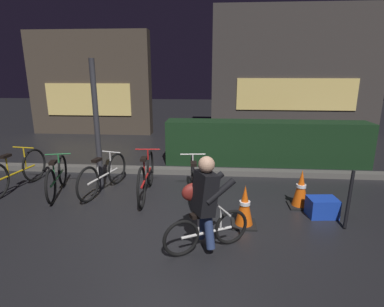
% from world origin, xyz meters
% --- Properties ---
extents(ground_plane, '(40.00, 40.00, 0.00)m').
position_xyz_m(ground_plane, '(0.00, 0.00, 0.00)').
color(ground_plane, black).
extents(sidewalk_curb, '(12.00, 0.24, 0.12)m').
position_xyz_m(sidewalk_curb, '(0.00, 2.20, 0.06)').
color(sidewalk_curb, '#56544F').
rests_on(sidewalk_curb, ground).
extents(hedge_row, '(4.80, 0.70, 1.05)m').
position_xyz_m(hedge_row, '(1.80, 3.10, 0.52)').
color(hedge_row, black).
rests_on(hedge_row, ground).
extents(storefront_left, '(4.27, 0.54, 3.53)m').
position_xyz_m(storefront_left, '(-3.84, 6.50, 1.76)').
color(storefront_left, '#42382D').
rests_on(storefront_left, ground).
extents(storefront_right, '(5.92, 0.54, 4.38)m').
position_xyz_m(storefront_right, '(3.38, 7.20, 2.18)').
color(storefront_right, '#383330').
rests_on(storefront_right, ground).
extents(street_post, '(0.10, 0.10, 2.43)m').
position_xyz_m(street_post, '(-1.62, 1.20, 1.22)').
color(street_post, '#2D2D33').
rests_on(street_post, ground).
extents(parked_bike_leftmost, '(0.46, 1.69, 0.78)m').
position_xyz_m(parked_bike_leftmost, '(-3.19, 0.99, 0.35)').
color(parked_bike_leftmost, black).
rests_on(parked_bike_leftmost, ground).
extents(parked_bike_left_mid, '(0.50, 1.49, 0.70)m').
position_xyz_m(parked_bike_left_mid, '(-2.32, 0.88, 0.32)').
color(parked_bike_left_mid, black).
rests_on(parked_bike_left_mid, ground).
extents(parked_bike_center_left, '(0.49, 1.54, 0.73)m').
position_xyz_m(parked_bike_center_left, '(-1.49, 1.03, 0.33)').
color(parked_bike_center_left, black).
rests_on(parked_bike_center_left, ground).
extents(parked_bike_center_right, '(0.46, 1.75, 0.81)m').
position_xyz_m(parked_bike_center_right, '(-0.66, 0.93, 0.36)').
color(parked_bike_center_right, black).
rests_on(parked_bike_center_right, ground).
extents(parked_bike_right_mid, '(0.46, 1.62, 0.75)m').
position_xyz_m(parked_bike_right_mid, '(0.20, 0.88, 0.34)').
color(parked_bike_right_mid, black).
rests_on(parked_bike_right_mid, ground).
extents(traffic_cone_near, '(0.36, 0.36, 0.63)m').
position_xyz_m(traffic_cone_near, '(1.02, -0.10, 0.30)').
color(traffic_cone_near, black).
rests_on(traffic_cone_near, ground).
extents(traffic_cone_far, '(0.36, 0.36, 0.65)m').
position_xyz_m(traffic_cone_far, '(2.02, 0.63, 0.31)').
color(traffic_cone_far, black).
rests_on(traffic_cone_far, ground).
extents(blue_crate, '(0.47, 0.36, 0.30)m').
position_xyz_m(blue_crate, '(2.27, 0.30, 0.15)').
color(blue_crate, '#193DB7').
rests_on(blue_crate, ground).
extents(cyclist, '(1.07, 0.60, 1.25)m').
position_xyz_m(cyclist, '(0.46, -0.77, 0.63)').
color(cyclist, black).
rests_on(cyclist, ground).
extents(closed_umbrella, '(0.21, 0.35, 0.81)m').
position_xyz_m(closed_umbrella, '(2.55, 0.05, 0.40)').
color(closed_umbrella, black).
rests_on(closed_umbrella, ground).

